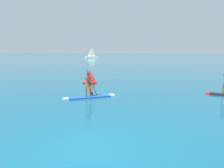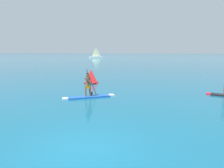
# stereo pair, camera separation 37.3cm
# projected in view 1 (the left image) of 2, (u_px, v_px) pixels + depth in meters

# --- Properties ---
(ground) EXTENTS (440.00, 440.00, 0.00)m
(ground) POSITION_uv_depth(u_px,v_px,m) (90.00, 151.00, 6.16)
(ground) COLOR #145B7A
(paddleboarder_mid_center) EXTENTS (3.07, 2.27, 1.89)m
(paddleboarder_mid_center) POSITION_uv_depth(u_px,v_px,m) (89.00, 92.00, 13.19)
(paddleboarder_mid_center) COLOR blue
(paddleboarder_mid_center) RESTS_ON ground
(race_marker_buoy) EXTENTS (1.36, 1.36, 1.31)m
(race_marker_buoy) POSITION_uv_depth(u_px,v_px,m) (90.00, 77.00, 18.93)
(race_marker_buoy) COLOR red
(race_marker_buoy) RESTS_ON ground
(sailboat_left_horizon) EXTENTS (5.39, 4.35, 5.97)m
(sailboat_left_horizon) POSITION_uv_depth(u_px,v_px,m) (92.00, 56.00, 85.13)
(sailboat_left_horizon) COLOR white
(sailboat_left_horizon) RESTS_ON ground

